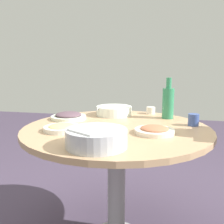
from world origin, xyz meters
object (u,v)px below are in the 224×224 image
(dish_tofu_braise, at_px, (154,130))
(green_bottle, at_px, (168,102))
(dish_noodles, at_px, (62,128))
(rice_bowl, at_px, (96,137))
(soup_bowl, at_px, (114,111))
(tea_cup_far, at_px, (151,110))
(round_dining_table, at_px, (117,146))
(dish_eggplant, at_px, (69,116))
(tea_cup_near, at_px, (193,120))

(dish_tofu_braise, xyz_separation_m, green_bottle, (0.43, -0.07, 0.10))
(dish_tofu_braise, relative_size, dish_noodles, 1.05)
(dish_tofu_braise, distance_m, dish_noodles, 0.52)
(rice_bowl, bearing_deg, dish_noodles, 48.92)
(soup_bowl, height_order, green_bottle, green_bottle)
(soup_bowl, height_order, tea_cup_far, soup_bowl)
(dish_tofu_braise, bearing_deg, round_dining_table, 66.55)
(soup_bowl, relative_size, tea_cup_far, 3.91)
(round_dining_table, relative_size, tea_cup_far, 16.84)
(round_dining_table, xyz_separation_m, tea_cup_far, (0.47, -0.17, 0.15))
(round_dining_table, relative_size, soup_bowl, 4.31)
(dish_tofu_braise, distance_m, dish_eggplant, 0.65)
(dish_noodles, xyz_separation_m, tea_cup_near, (0.29, -0.74, 0.02))
(tea_cup_far, bearing_deg, round_dining_table, 160.03)
(rice_bowl, bearing_deg, green_bottle, -23.62)
(tea_cup_near, bearing_deg, round_dining_table, 106.34)
(dish_noodles, bearing_deg, green_bottle, -50.41)
(tea_cup_near, bearing_deg, dish_tofu_braise, 136.31)
(round_dining_table, xyz_separation_m, green_bottle, (0.32, -0.30, 0.24))
(tea_cup_far, bearing_deg, green_bottle, -138.93)
(dish_noodles, height_order, dish_eggplant, dish_eggplant)
(tea_cup_far, bearing_deg, dish_eggplant, 120.65)
(soup_bowl, xyz_separation_m, tea_cup_far, (0.12, -0.26, -0.00))
(round_dining_table, distance_m, dish_eggplant, 0.42)
(soup_bowl, distance_m, dish_eggplant, 0.35)
(round_dining_table, distance_m, tea_cup_near, 0.50)
(dish_noodles, xyz_separation_m, dish_eggplant, (0.31, 0.09, 0.00))
(dish_eggplant, distance_m, tea_cup_near, 0.83)
(dish_eggplant, xyz_separation_m, tea_cup_far, (0.32, -0.54, 0.01))
(dish_tofu_braise, bearing_deg, soup_bowl, 35.47)
(soup_bowl, bearing_deg, dish_noodles, 159.51)
(dish_noodles, xyz_separation_m, tea_cup_far, (0.63, -0.46, 0.01))
(round_dining_table, bearing_deg, tea_cup_far, -19.97)
(round_dining_table, height_order, tea_cup_far, tea_cup_far)
(dish_tofu_braise, distance_m, tea_cup_far, 0.58)
(round_dining_table, bearing_deg, dish_eggplant, 67.94)
(dish_noodles, height_order, tea_cup_near, tea_cup_near)
(dish_noodles, distance_m, tea_cup_far, 0.78)
(rice_bowl, height_order, tea_cup_near, rice_bowl)
(green_bottle, height_order, tea_cup_near, green_bottle)
(soup_bowl, relative_size, dish_noodles, 1.25)
(green_bottle, xyz_separation_m, tea_cup_far, (0.15, 0.13, -0.09))
(dish_noodles, relative_size, tea_cup_far, 3.12)
(dish_tofu_braise, height_order, tea_cup_far, tea_cup_far)
(green_bottle, bearing_deg, round_dining_table, 137.32)
(dish_tofu_braise, bearing_deg, dish_noodles, 96.34)
(round_dining_table, bearing_deg, rice_bowl, 177.86)
(rice_bowl, xyz_separation_m, tea_cup_far, (0.87, -0.19, -0.02))
(soup_bowl, relative_size, dish_tofu_braise, 1.20)
(green_bottle, bearing_deg, tea_cup_near, -140.52)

